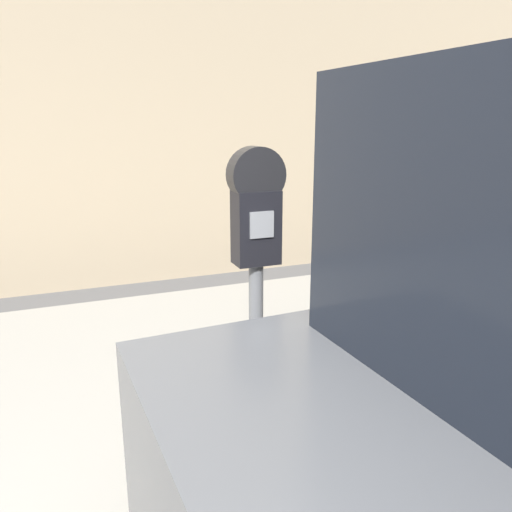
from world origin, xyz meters
The scene contains 2 objects.
sidewalk centered at (0.00, 2.20, 0.07)m, with size 24.00×2.80×0.15m.
parking_meter centered at (0.41, 1.03, 1.16)m, with size 0.21×0.12×1.42m.
Camera 1 is at (-0.29, -0.73, 1.65)m, focal length 35.00 mm.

